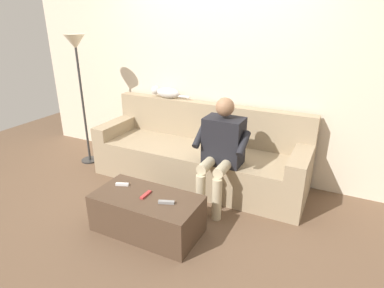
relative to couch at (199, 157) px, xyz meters
The scene contains 10 objects.
ground_plane 0.79m from the couch, 90.00° to the left, with size 8.00×8.00×0.00m, color brown.
back_wall 1.07m from the couch, 90.00° to the right, with size 5.62×0.06×2.58m, color beige.
couch is the anchor object (origin of this frame).
coffee_table 1.17m from the couch, 90.00° to the left, with size 1.02×0.52×0.38m.
person_solo_seated 0.68m from the couch, 138.45° to the left, with size 0.56×0.56×1.18m.
cat_on_backrest 0.97m from the couch, 24.01° to the right, with size 0.56×0.14×0.15m.
remote_white 1.15m from the couch, 73.19° to the left, with size 0.13×0.03×0.02m, color white.
remote_red 1.16m from the couch, 89.43° to the left, with size 0.15×0.03×0.02m, color #B73333.
remote_gray 1.21m from the couch, 100.99° to the left, with size 0.15×0.03×0.03m, color gray.
floor_lamp 2.01m from the couch, ahead, with size 0.26×0.26×1.73m.
Camera 1 is at (-1.54, 3.18, 1.95)m, focal length 30.10 mm.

